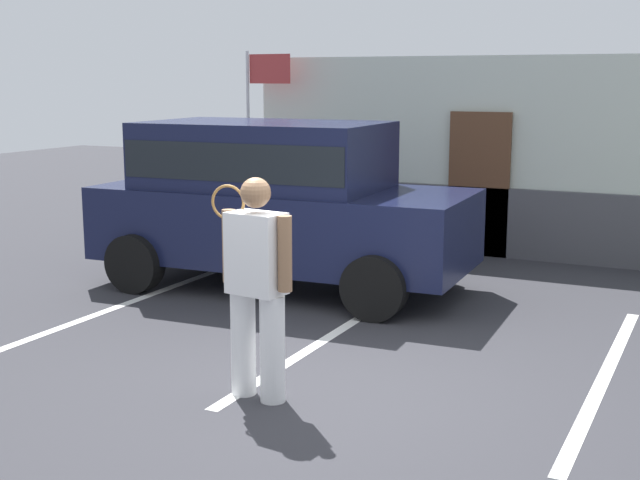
# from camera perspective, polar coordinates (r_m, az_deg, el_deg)

# --- Properties ---
(ground_plane) EXTENTS (40.00, 40.00, 0.00)m
(ground_plane) POSITION_cam_1_polar(r_m,az_deg,el_deg) (7.22, -0.09, -10.20)
(ground_plane) COLOR #2D2D33
(parking_stripe_0) EXTENTS (0.12, 4.40, 0.01)m
(parking_stripe_0) POSITION_cam_1_polar(r_m,az_deg,el_deg) (10.13, -13.18, -4.29)
(parking_stripe_0) COLOR silver
(parking_stripe_0) RESTS_ON ground_plane
(parking_stripe_1) EXTENTS (0.12, 4.40, 0.01)m
(parking_stripe_1) POSITION_cam_1_polar(r_m,az_deg,el_deg) (8.74, 0.68, -6.41)
(parking_stripe_1) COLOR silver
(parking_stripe_1) RESTS_ON ground_plane
(parking_stripe_2) EXTENTS (0.12, 4.40, 0.01)m
(parking_stripe_2) POSITION_cam_1_polar(r_m,az_deg,el_deg) (8.04, 18.40, -8.54)
(parking_stripe_2) COLOR silver
(parking_stripe_2) RESTS_ON ground_plane
(house_frontage) EXTENTS (8.02, 0.40, 2.90)m
(house_frontage) POSITION_cam_1_polar(r_m,az_deg,el_deg) (12.79, 12.44, 5.00)
(house_frontage) COLOR silver
(house_frontage) RESTS_ON ground_plane
(parked_suv) EXTENTS (4.67, 2.32, 2.05)m
(parked_suv) POSITION_cam_1_polar(r_m,az_deg,el_deg) (10.60, -3.00, 2.94)
(parked_suv) COLOR #141938
(parked_suv) RESTS_ON ground_plane
(tennis_player_man) EXTENTS (0.80, 0.34, 1.81)m
(tennis_player_man) POSITION_cam_1_polar(r_m,az_deg,el_deg) (6.89, -4.24, -2.99)
(tennis_player_man) COLOR white
(tennis_player_man) RESTS_ON ground_plane
(flag_pole) EXTENTS (0.80, 0.08, 2.99)m
(flag_pole) POSITION_cam_1_polar(r_m,az_deg,el_deg) (13.70, -4.11, 8.59)
(flag_pole) COLOR silver
(flag_pole) RESTS_ON ground_plane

